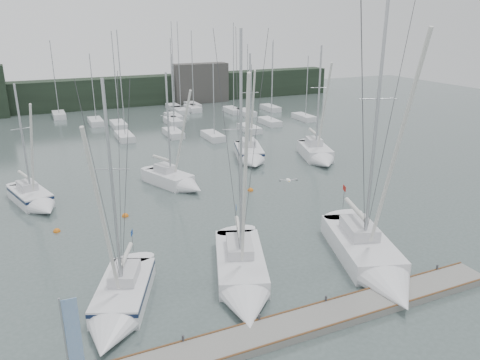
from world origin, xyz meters
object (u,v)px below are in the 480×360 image
object	(u,v)px
sailboat_mid_c	(178,182)
buoy_c	(57,232)
buoy_b	(250,191)
sailboat_near_left	(118,307)
sailboat_mid_a	(35,200)
sailboat_mid_d	(251,155)
sailboat_near_right	(374,263)
buoy_a	(125,216)
sailboat_near_center	(243,281)
sailboat_mid_e	(319,155)
dock_banner	(70,336)

from	to	relation	value
sailboat_mid_c	buoy_c	distance (m)	12.18
buoy_c	buoy_b	bearing A→B (deg)	6.48
buoy_c	sailboat_near_left	bearing A→B (deg)	-79.78
buoy_c	sailboat_mid_a	bearing A→B (deg)	101.38
sailboat_mid_c	buoy_c	xyz separation A→B (m)	(-10.87, -5.47, -0.55)
sailboat_mid_d	sailboat_near_right	bearing A→B (deg)	-80.10
sailboat_near_right	sailboat_mid_c	bearing A→B (deg)	126.04
buoy_a	sailboat_near_center	bearing A→B (deg)	-72.82
sailboat_mid_e	sailboat_near_left	bearing A→B (deg)	-125.15
sailboat_near_right	sailboat_mid_d	size ratio (longest dim) A/B	1.44
sailboat_near_left	buoy_c	xyz separation A→B (m)	(-2.20, 12.20, -0.53)
buoy_b	buoy_c	distance (m)	16.70
sailboat_near_center	sailboat_mid_c	distance (m)	18.06
sailboat_near_left	buoy_c	size ratio (longest dim) A/B	25.14
sailboat_near_center	dock_banner	distance (m)	10.90
buoy_a	buoy_c	size ratio (longest dim) A/B	1.03
buoy_b	buoy_a	bearing A→B (deg)	-174.34
dock_banner	sailboat_near_right	bearing A→B (deg)	12.60
buoy_a	sailboat_mid_d	bearing A→B (deg)	31.56
sailboat_mid_a	dock_banner	world-z (taller)	sailboat_mid_a
sailboat_mid_a	dock_banner	size ratio (longest dim) A/B	2.46
sailboat_mid_e	buoy_b	xyz separation A→B (m)	(-10.78, -5.36, -0.62)
sailboat_mid_a	buoy_a	size ratio (longest dim) A/B	20.14
sailboat_near_left	buoy_a	world-z (taller)	sailboat_near_left
sailboat_mid_a	buoy_a	xyz separation A→B (m)	(6.30, -5.12, -0.55)
sailboat_near_center	sailboat_near_right	distance (m)	8.21
sailboat_mid_a	sailboat_mid_d	size ratio (longest dim) A/B	0.88
buoy_a	buoy_b	bearing A→B (deg)	5.66
sailboat_mid_c	buoy_b	distance (m)	6.77
sailboat_mid_e	buoy_a	world-z (taller)	sailboat_mid_e
sailboat_near_left	sailboat_mid_e	distance (m)	31.80
sailboat_near_center	buoy_a	distance (m)	13.89
sailboat_mid_d	sailboat_mid_e	bearing A→B (deg)	-6.40
sailboat_mid_e	buoy_a	xyz separation A→B (m)	(-22.25, -6.50, -0.62)
dock_banner	sailboat_mid_e	bearing A→B (deg)	44.36
sailboat_near_center	dock_banner	xyz separation A→B (m)	(-9.57, -4.60, 2.47)
buoy_c	dock_banner	world-z (taller)	dock_banner
sailboat_mid_e	buoy_b	distance (m)	12.06
buoy_c	buoy_a	bearing A→B (deg)	8.31
buoy_a	dock_banner	bearing A→B (deg)	-107.03
sailboat_mid_c	sailboat_mid_d	world-z (taller)	sailboat_mid_d
sailboat_near_left	sailboat_near_center	xyz separation A→B (m)	(7.02, -0.32, -0.03)
sailboat_mid_a	sailboat_mid_e	bearing A→B (deg)	-14.38
sailboat_near_center	buoy_b	size ratio (longest dim) A/B	28.34
sailboat_mid_a	sailboat_near_left	bearing A→B (deg)	-96.53
sailboat_mid_d	buoy_b	size ratio (longest dim) A/B	22.56
sailboat_mid_a	dock_banner	xyz separation A→B (m)	(0.83, -22.98, 2.43)
sailboat_near_center	sailboat_mid_a	size ratio (longest dim) A/B	1.43
sailboat_mid_c	sailboat_mid_d	distance (m)	10.86
sailboat_mid_c	buoy_a	bearing A→B (deg)	-163.30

